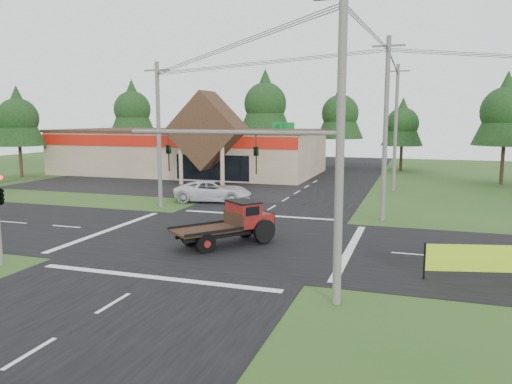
% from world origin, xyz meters
% --- Properties ---
extents(ground, '(120.00, 120.00, 0.00)m').
position_xyz_m(ground, '(0.00, 0.00, 0.00)').
color(ground, '#294B1B').
rests_on(ground, ground).
extents(road_ns, '(12.00, 120.00, 0.02)m').
position_xyz_m(road_ns, '(0.00, 0.00, 0.01)').
color(road_ns, black).
rests_on(road_ns, ground).
extents(road_ew, '(120.00, 12.00, 0.02)m').
position_xyz_m(road_ew, '(0.00, 0.00, 0.01)').
color(road_ew, black).
rests_on(road_ew, ground).
extents(parking_apron, '(28.00, 14.00, 0.02)m').
position_xyz_m(parking_apron, '(-14.00, 19.00, 0.01)').
color(parking_apron, black).
rests_on(parking_apron, ground).
extents(cvs_building, '(30.40, 18.20, 9.19)m').
position_xyz_m(cvs_building, '(-15.70, 29.57, 2.78)').
color(cvs_building, '#9C826A').
rests_on(cvs_building, ground).
extents(traffic_signal_mast, '(8.12, 0.24, 7.00)m').
position_xyz_m(traffic_signal_mast, '(5.82, -7.50, 4.43)').
color(traffic_signal_mast, '#595651').
rests_on(traffic_signal_mast, ground).
extents(utility_pole_nr, '(2.00, 0.30, 11.00)m').
position_xyz_m(utility_pole_nr, '(7.50, -7.50, 5.64)').
color(utility_pole_nr, '#595651').
rests_on(utility_pole_nr, ground).
extents(utility_pole_nw, '(2.00, 0.30, 10.50)m').
position_xyz_m(utility_pole_nw, '(-8.00, 8.00, 5.39)').
color(utility_pole_nw, '#595651').
rests_on(utility_pole_nw, ground).
extents(utility_pole_ne, '(2.00, 0.30, 11.50)m').
position_xyz_m(utility_pole_ne, '(8.00, 8.00, 5.89)').
color(utility_pole_ne, '#595651').
rests_on(utility_pole_ne, ground).
extents(utility_pole_n, '(2.00, 0.30, 11.20)m').
position_xyz_m(utility_pole_n, '(8.00, 22.00, 5.74)').
color(utility_pole_n, '#595651').
rests_on(utility_pole_n, ground).
extents(tree_row_a, '(6.72, 6.72, 12.12)m').
position_xyz_m(tree_row_a, '(-30.00, 40.00, 8.05)').
color(tree_row_a, '#332316').
rests_on(tree_row_a, ground).
extents(tree_row_b, '(5.60, 5.60, 10.10)m').
position_xyz_m(tree_row_b, '(-20.00, 42.00, 6.70)').
color(tree_row_b, '#332316').
rests_on(tree_row_b, ground).
extents(tree_row_c, '(7.28, 7.28, 13.13)m').
position_xyz_m(tree_row_c, '(-10.00, 41.00, 8.72)').
color(tree_row_c, '#332316').
rests_on(tree_row_c, ground).
extents(tree_row_d, '(6.16, 6.16, 11.11)m').
position_xyz_m(tree_row_d, '(0.00, 42.00, 7.38)').
color(tree_row_d, '#332316').
rests_on(tree_row_d, ground).
extents(tree_row_e, '(5.04, 5.04, 9.09)m').
position_xyz_m(tree_row_e, '(8.00, 40.00, 6.03)').
color(tree_row_e, '#332316').
rests_on(tree_row_e, ground).
extents(tree_side_w, '(5.60, 5.60, 10.10)m').
position_xyz_m(tree_side_w, '(-32.00, 20.00, 6.70)').
color(tree_side_w, '#332316').
rests_on(tree_side_w, ground).
extents(tree_side_ne, '(6.16, 6.16, 11.11)m').
position_xyz_m(tree_side_ne, '(18.00, 30.00, 7.38)').
color(tree_side_ne, '#332316').
rests_on(tree_side_ne, ground).
extents(antique_flatbed_truck, '(5.03, 5.52, 2.27)m').
position_xyz_m(antique_flatbed_truck, '(0.76, -1.11, 1.13)').
color(antique_flatbed_truck, '#5A0E0C').
rests_on(antique_flatbed_truck, ground).
extents(roadside_banner, '(4.45, 1.20, 1.55)m').
position_xyz_m(roadside_banner, '(12.62, -3.28, 0.78)').
color(roadside_banner, '#A3D31C').
rests_on(roadside_banner, ground).
extents(white_pickup, '(6.39, 3.81, 1.66)m').
position_xyz_m(white_pickup, '(-5.18, 11.34, 0.83)').
color(white_pickup, silver).
rests_on(white_pickup, ground).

